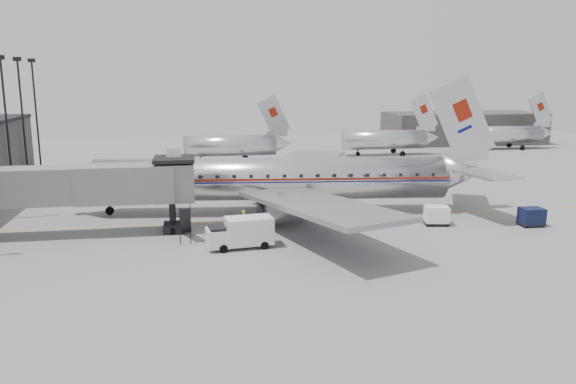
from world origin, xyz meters
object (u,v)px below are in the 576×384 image
object	(u,v)px
airliner	(281,179)
baggage_cart_navy	(532,216)
service_van	(241,232)
ramp_worker	(244,220)
baggage_cart_white	(437,215)

from	to	relation	value
airliner	baggage_cart_navy	world-z (taller)	airliner
service_van	ramp_worker	size ratio (longest dim) A/B	2.98
airliner	ramp_worker	distance (m)	7.59
baggage_cart_white	service_van	bearing A→B (deg)	-157.11
service_van	ramp_worker	world-z (taller)	service_van
service_van	baggage_cart_white	distance (m)	18.26
airliner	ramp_worker	xyz separation A→B (m)	(-4.08, -5.91, -2.45)
service_van	ramp_worker	distance (m)	5.07
service_van	baggage_cart_navy	distance (m)	26.05
baggage_cart_navy	baggage_cart_white	xyz separation A→B (m)	(-8.14, 1.76, 0.03)
airliner	baggage_cart_navy	bearing A→B (deg)	-16.22
ramp_worker	baggage_cart_navy	bearing A→B (deg)	-24.05
service_van	ramp_worker	xyz separation A→B (m)	(0.70, 5.01, -0.37)
airliner	baggage_cart_navy	distance (m)	23.01
airliner	service_van	distance (m)	12.10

